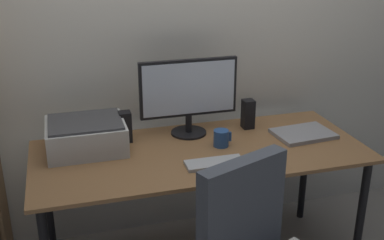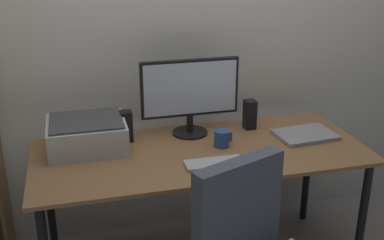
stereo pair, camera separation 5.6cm
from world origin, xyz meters
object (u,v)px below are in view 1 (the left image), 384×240
desk (200,163)px  speaker_right (248,114)px  monitor (188,92)px  keyboard (215,163)px  laptop (303,134)px  mouse (260,158)px  printer (86,135)px  speaker_left (125,127)px  coffee_mug (221,138)px

desk → speaker_right: speaker_right is taller
monitor → keyboard: (0.02, -0.41, -0.24)m
desk → speaker_right: 0.45m
monitor → laptop: (0.61, -0.20, -0.24)m
keyboard → speaker_right: 0.53m
desk → mouse: mouse is taller
desk → speaker_right: bearing=31.9°
monitor → laptop: 0.69m
keyboard → printer: bearing=149.5°
desk → printer: printer is taller
desk → speaker_left: (-0.36, 0.22, 0.16)m
coffee_mug → speaker_left: (-0.48, 0.20, 0.04)m
monitor → laptop: size_ratio=1.71×
mouse → monitor: bearing=107.8°
desk → keyboard: (0.02, -0.19, 0.08)m
keyboard → printer: 0.69m
keyboard → speaker_left: 0.56m
keyboard → laptop: laptop is taller
keyboard → coffee_mug: 0.23m
speaker_left → speaker_right: (0.71, 0.00, 0.00)m
coffee_mug → speaker_right: size_ratio=0.57×
desk → monitor: bearing=90.6°
laptop → speaker_right: speaker_right is taller
monitor → speaker_left: size_ratio=3.22×
mouse → speaker_right: size_ratio=0.56×
coffee_mug → printer: (-0.69, 0.15, 0.04)m
printer → monitor: bearing=5.8°
desk → printer: bearing=163.4°
desk → monitor: (-0.00, 0.23, 0.32)m
speaker_right → monitor: bearing=178.7°
coffee_mug → printer: printer is taller
laptop → printer: bearing=168.2°
desk → mouse: bearing=-39.8°
coffee_mug → speaker_right: 0.31m
desk → coffee_mug: bearing=8.3°
speaker_left → printer: speaker_left is taller
mouse → printer: size_ratio=0.24×
desk → speaker_left: 0.45m
monitor → laptop: bearing=-18.4°
keyboard → speaker_left: size_ratio=1.71×
desk → keyboard: size_ratio=5.99×
speaker_left → printer: (-0.21, -0.05, -0.00)m
laptop → speaker_left: (-0.97, 0.20, 0.07)m
desk → laptop: (0.61, 0.02, 0.09)m
desk → laptop: size_ratio=5.43×
monitor → keyboard: size_ratio=1.89×
desk → keyboard: bearing=-84.8°
speaker_right → printer: (-0.92, -0.05, -0.00)m
monitor → printer: size_ratio=1.37×
laptop → keyboard: bearing=-165.3°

